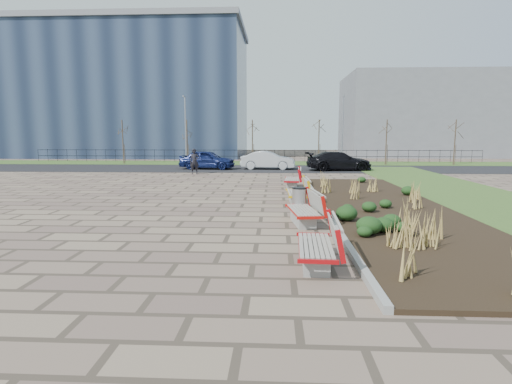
{
  "coord_description": "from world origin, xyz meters",
  "views": [
    {
      "loc": [
        2.15,
        -9.97,
        2.81
      ],
      "look_at": [
        1.5,
        3.0,
        0.9
      ],
      "focal_mm": 28.0,
      "sensor_mm": 36.0,
      "label": 1
    }
  ],
  "objects_px": {
    "bench_d": "(292,178)",
    "car_silver": "(268,160)",
    "litter_bin": "(299,202)",
    "pedestrian": "(194,161)",
    "lamp_east": "(342,131)",
    "bench_c": "(297,191)",
    "car_black": "(339,161)",
    "bench_a": "(315,243)",
    "lamp_west": "(186,131)",
    "bench_b": "(303,208)",
    "car_blue": "(207,160)"
  },
  "relations": [
    {
      "from": "litter_bin",
      "to": "pedestrian",
      "type": "bearing_deg",
      "value": 114.66
    },
    {
      "from": "bench_b",
      "to": "lamp_west",
      "type": "bearing_deg",
      "value": 102.87
    },
    {
      "from": "bench_b",
      "to": "car_black",
      "type": "bearing_deg",
      "value": 70.01
    },
    {
      "from": "car_black",
      "to": "lamp_west",
      "type": "height_order",
      "value": "lamp_west"
    },
    {
      "from": "car_black",
      "to": "pedestrian",
      "type": "bearing_deg",
      "value": 101.01
    },
    {
      "from": "lamp_west",
      "to": "lamp_east",
      "type": "bearing_deg",
      "value": 0.0
    },
    {
      "from": "car_blue",
      "to": "lamp_west",
      "type": "height_order",
      "value": "lamp_west"
    },
    {
      "from": "litter_bin",
      "to": "car_silver",
      "type": "relative_size",
      "value": 0.23
    },
    {
      "from": "bench_a",
      "to": "car_blue",
      "type": "height_order",
      "value": "car_blue"
    },
    {
      "from": "bench_a",
      "to": "lamp_east",
      "type": "xyz_separation_m",
      "value": [
        5.0,
        27.67,
        2.54
      ]
    },
    {
      "from": "bench_b",
      "to": "litter_bin",
      "type": "distance_m",
      "value": 1.14
    },
    {
      "from": "bench_b",
      "to": "pedestrian",
      "type": "distance_m",
      "value": 16.54
    },
    {
      "from": "car_blue",
      "to": "bench_d",
      "type": "bearing_deg",
      "value": -142.88
    },
    {
      "from": "bench_a",
      "to": "lamp_east",
      "type": "bearing_deg",
      "value": 82.25
    },
    {
      "from": "car_silver",
      "to": "lamp_west",
      "type": "distance_m",
      "value": 9.06
    },
    {
      "from": "pedestrian",
      "to": "car_black",
      "type": "height_order",
      "value": "pedestrian"
    },
    {
      "from": "bench_c",
      "to": "pedestrian",
      "type": "xyz_separation_m",
      "value": [
        -6.5,
        11.45,
        0.38
      ]
    },
    {
      "from": "lamp_east",
      "to": "lamp_west",
      "type": "bearing_deg",
      "value": 180.0
    },
    {
      "from": "litter_bin",
      "to": "pedestrian",
      "type": "distance_m",
      "value": 15.48
    },
    {
      "from": "litter_bin",
      "to": "lamp_east",
      "type": "height_order",
      "value": "lamp_east"
    },
    {
      "from": "bench_d",
      "to": "car_silver",
      "type": "height_order",
      "value": "car_silver"
    },
    {
      "from": "bench_a",
      "to": "bench_d",
      "type": "relative_size",
      "value": 1.0
    },
    {
      "from": "car_blue",
      "to": "lamp_west",
      "type": "relative_size",
      "value": 0.73
    },
    {
      "from": "lamp_east",
      "to": "pedestrian",
      "type": "bearing_deg",
      "value": -143.5
    },
    {
      "from": "bench_c",
      "to": "car_black",
      "type": "bearing_deg",
      "value": 73.48
    },
    {
      "from": "bench_c",
      "to": "litter_bin",
      "type": "height_order",
      "value": "bench_c"
    },
    {
      "from": "bench_d",
      "to": "car_blue",
      "type": "relative_size",
      "value": 0.48
    },
    {
      "from": "car_black",
      "to": "lamp_west",
      "type": "distance_m",
      "value": 14.17
    },
    {
      "from": "bench_b",
      "to": "pedestrian",
      "type": "relative_size",
      "value": 1.19
    },
    {
      "from": "bench_d",
      "to": "car_silver",
      "type": "xyz_separation_m",
      "value": [
        -1.48,
        10.65,
        0.22
      ]
    },
    {
      "from": "pedestrian",
      "to": "lamp_east",
      "type": "height_order",
      "value": "lamp_east"
    },
    {
      "from": "bench_c",
      "to": "litter_bin",
      "type": "relative_size",
      "value": 2.13
    },
    {
      "from": "car_black",
      "to": "bench_b",
      "type": "bearing_deg",
      "value": 161.67
    },
    {
      "from": "car_black",
      "to": "bench_c",
      "type": "bearing_deg",
      "value": 158.71
    },
    {
      "from": "bench_c",
      "to": "car_blue",
      "type": "relative_size",
      "value": 0.48
    },
    {
      "from": "bench_c",
      "to": "car_black",
      "type": "relative_size",
      "value": 0.43
    },
    {
      "from": "litter_bin",
      "to": "pedestrian",
      "type": "height_order",
      "value": "pedestrian"
    },
    {
      "from": "bench_b",
      "to": "lamp_east",
      "type": "relative_size",
      "value": 0.35
    },
    {
      "from": "bench_b",
      "to": "lamp_west",
      "type": "height_order",
      "value": "lamp_west"
    },
    {
      "from": "pedestrian",
      "to": "car_black",
      "type": "relative_size",
      "value": 0.36
    },
    {
      "from": "lamp_east",
      "to": "bench_a",
      "type": "bearing_deg",
      "value": -100.24
    },
    {
      "from": "bench_a",
      "to": "lamp_west",
      "type": "bearing_deg",
      "value": 110.51
    },
    {
      "from": "bench_c",
      "to": "lamp_west",
      "type": "relative_size",
      "value": 0.35
    },
    {
      "from": "bench_d",
      "to": "car_black",
      "type": "distance_m",
      "value": 10.64
    },
    {
      "from": "car_black",
      "to": "lamp_east",
      "type": "distance_m",
      "value": 5.84
    },
    {
      "from": "litter_bin",
      "to": "car_black",
      "type": "xyz_separation_m",
      "value": [
        4.0,
        17.31,
        0.24
      ]
    },
    {
      "from": "pedestrian",
      "to": "lamp_west",
      "type": "relative_size",
      "value": 0.29
    },
    {
      "from": "lamp_east",
      "to": "car_blue",
      "type": "bearing_deg",
      "value": -157.85
    },
    {
      "from": "bench_a",
      "to": "bench_b",
      "type": "height_order",
      "value": "same"
    },
    {
      "from": "lamp_west",
      "to": "lamp_east",
      "type": "xyz_separation_m",
      "value": [
        14.0,
        0.0,
        0.0
      ]
    }
  ]
}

